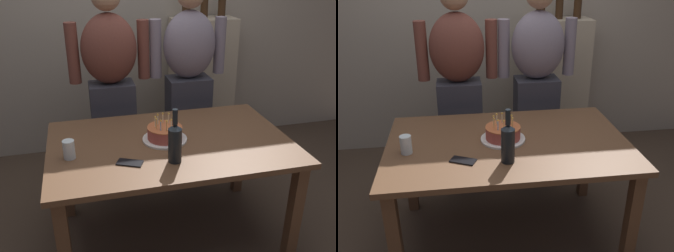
% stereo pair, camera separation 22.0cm
% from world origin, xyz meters
% --- Properties ---
extents(ground_plane, '(10.00, 10.00, 0.00)m').
position_xyz_m(ground_plane, '(0.00, 0.00, 0.00)').
color(ground_plane, '#47382B').
extents(back_wall, '(5.20, 0.10, 2.60)m').
position_xyz_m(back_wall, '(0.00, 1.55, 1.30)').
color(back_wall, '#9E9384').
rests_on(back_wall, ground_plane).
extents(dining_table, '(1.50, 0.96, 0.74)m').
position_xyz_m(dining_table, '(0.00, 0.00, 0.64)').
color(dining_table, brown).
rests_on(dining_table, ground_plane).
extents(birthday_cake, '(0.28, 0.28, 0.16)m').
position_xyz_m(birthday_cake, '(-0.03, 0.02, 0.78)').
color(birthday_cake, white).
rests_on(birthday_cake, dining_table).
extents(water_glass_near, '(0.07, 0.07, 0.11)m').
position_xyz_m(water_glass_near, '(-0.61, -0.07, 0.80)').
color(water_glass_near, silver).
rests_on(water_glass_near, dining_table).
extents(wine_bottle, '(0.08, 0.08, 0.31)m').
position_xyz_m(wine_bottle, '(-0.04, -0.25, 0.86)').
color(wine_bottle, black).
rests_on(wine_bottle, dining_table).
extents(cell_phone, '(0.16, 0.13, 0.01)m').
position_xyz_m(cell_phone, '(-0.29, -0.22, 0.74)').
color(cell_phone, black).
rests_on(cell_phone, dining_table).
extents(person_man_bearded, '(0.61, 0.27, 1.66)m').
position_xyz_m(person_man_bearded, '(-0.28, 0.71, 0.87)').
color(person_man_bearded, '#33333D').
rests_on(person_man_bearded, ground_plane).
extents(person_woman_cardigan, '(0.61, 0.27, 1.66)m').
position_xyz_m(person_woman_cardigan, '(0.33, 0.71, 0.87)').
color(person_woman_cardigan, '#33333D').
rests_on(person_woman_cardigan, ground_plane).
extents(shelf_cabinet, '(0.60, 0.30, 1.57)m').
position_xyz_m(shelf_cabinet, '(0.66, 1.33, 0.65)').
color(shelf_cabinet, tan).
rests_on(shelf_cabinet, ground_plane).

